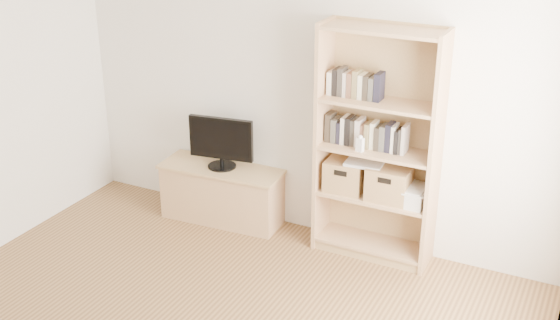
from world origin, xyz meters
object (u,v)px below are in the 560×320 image
Objects in this scene: baby_monitor at (360,145)px; basket_left at (345,175)px; bookshelf at (377,147)px; basket_right at (389,183)px; laptop at (365,163)px; television at (221,143)px; tv_stand at (223,194)px.

baby_monitor reaches higher than basket_left.
bookshelf is 0.16m from baby_monitor.
laptop reaches higher than basket_right.
basket_right is at bearing -3.58° from laptop.
television is at bearing 177.34° from laptop.
laptop is at bearing -3.27° from basket_left.
laptop is (1.36, 0.03, 0.06)m from television.
bookshelf reaches higher than basket_right.
television is at bearing -169.79° from baby_monitor.
bookshelf is at bearing -2.38° from tv_stand.
bookshelf is 6.14× the size of basket_left.
laptop is at bearing -7.25° from television.
laptop is (0.01, 0.10, -0.20)m from baby_monitor.
basket_right is (0.23, 0.10, -0.33)m from baby_monitor.
laptop is at bearing -2.56° from tv_stand.
baby_monitor reaches higher than basket_right.
basket_left is at bearing -2.34° from tv_stand.
baby_monitor reaches higher than tv_stand.
basket_left is 0.95× the size of basket_right.
basket_left is at bearing -178.81° from bookshelf.
television is 1.20m from basket_left.
television reaches higher than tv_stand.
basket_right is at bearing -7.37° from television.
basket_left is 0.22m from laptop.
tv_stand is at bearing -178.59° from bookshelf.
tv_stand is 1.63m from bookshelf.
basket_right is (0.12, -0.01, -0.30)m from bookshelf.
television reaches higher than laptop.
television is 1.87× the size of basket_left.
tv_stand is 1.56m from baby_monitor.
bookshelf is 5.82× the size of basket_right.
baby_monitor is 0.37× the size of laptop.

